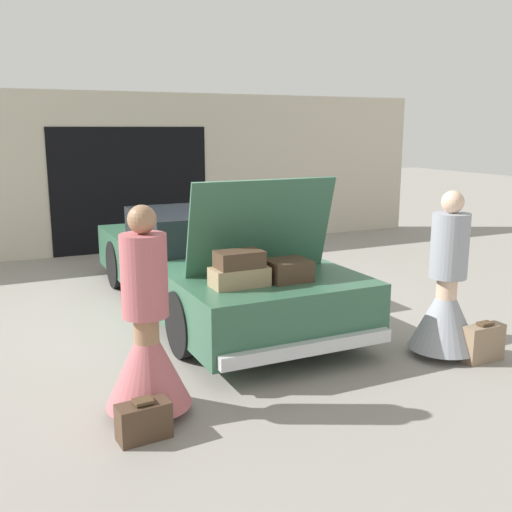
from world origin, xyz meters
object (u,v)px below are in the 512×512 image
person_right (446,299)px  suitcase_beside_left_person (144,421)px  person_left (147,343)px  car (210,264)px  suitcase_beside_right_person (483,343)px

person_right → suitcase_beside_left_person: person_right is taller
suitcase_beside_left_person → person_left: bearing=68.8°
car → suitcase_beside_right_person: size_ratio=11.45×
car → person_right: car is taller
car → person_right: size_ratio=2.95×
person_left → suitcase_beside_left_person: 0.59m
person_right → suitcase_beside_right_person: size_ratio=3.88×
person_right → suitcase_beside_right_person: person_right is taller
car → person_left: 2.85m
car → suitcase_beside_right_person: car is taller
person_right → suitcase_beside_left_person: bearing=91.5°
suitcase_beside_left_person → person_right: bearing=6.1°
person_right → suitcase_beside_left_person: (-3.08, -0.33, -0.43)m
person_right → suitcase_beside_left_person: size_ratio=4.14×
car → suitcase_beside_left_person: 3.26m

